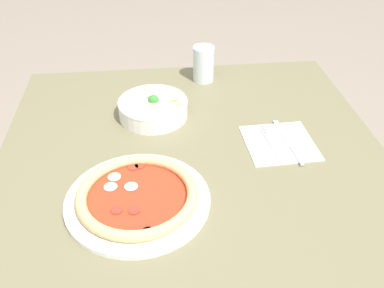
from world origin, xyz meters
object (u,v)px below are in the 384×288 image
object	(u,v)px
bowl	(153,107)
fork	(270,143)
glass	(203,64)
pizza	(137,197)
knife	(289,143)

from	to	relation	value
bowl	fork	bearing A→B (deg)	-29.82
bowl	glass	world-z (taller)	glass
bowl	glass	size ratio (longest dim) A/B	1.72
glass	bowl	bearing A→B (deg)	-129.81
bowl	fork	distance (m)	0.36
fork	glass	distance (m)	0.42
pizza	bowl	distance (m)	0.37
glass	fork	bearing A→B (deg)	-71.29
knife	glass	distance (m)	0.44
pizza	knife	size ratio (longest dim) A/B	1.59
bowl	knife	distance (m)	0.41
bowl	knife	world-z (taller)	bowl
knife	glass	xyz separation A→B (m)	(-0.18, 0.40, 0.05)
bowl	fork	xyz separation A→B (m)	(0.31, -0.18, -0.03)
pizza	knife	xyz separation A→B (m)	(0.41, 0.18, -0.01)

